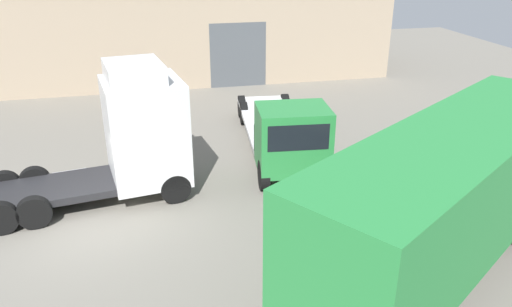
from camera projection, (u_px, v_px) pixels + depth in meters
ground_plane at (87, 227)px, 14.81m from camera, size 60.00×60.00×0.00m
warehouse_building at (106, 29)px, 29.63m from camera, size 33.57×8.22×5.77m
tractor_unit_white at (133, 135)px, 16.00m from camera, size 6.51×3.43×4.42m
container_trailer_green at (454, 189)px, 11.42m from camera, size 9.81×7.75×4.11m
flatbed_truck_green at (285, 133)px, 18.39m from camera, size 3.21×8.83×2.72m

